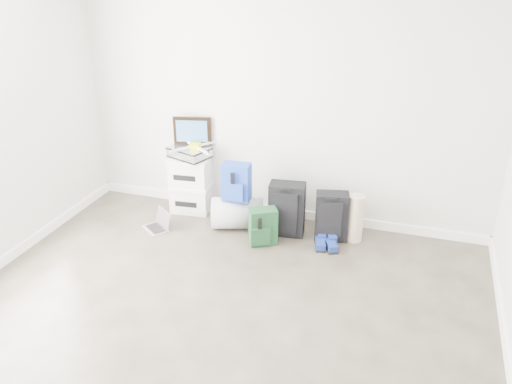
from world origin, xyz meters
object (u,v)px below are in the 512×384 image
(carry_on, at_px, (331,217))
(laptop, at_px, (159,224))
(duffel_bag, at_px, (238,213))
(boxes_stack, at_px, (191,184))
(large_suitcase, at_px, (287,209))
(briefcase, at_px, (190,152))

(carry_on, distance_m, laptop, 1.86)
(carry_on, bearing_deg, duffel_bag, 170.59)
(laptop, bearing_deg, carry_on, 48.07)
(duffel_bag, distance_m, laptop, 0.87)
(boxes_stack, height_order, duffel_bag, boxes_stack)
(large_suitcase, height_order, laptop, large_suitcase)
(briefcase, bearing_deg, boxes_stack, 0.00)
(briefcase, xyz_separation_m, carry_on, (1.66, -0.20, -0.45))
(large_suitcase, height_order, carry_on, large_suitcase)
(briefcase, height_order, laptop, briefcase)
(large_suitcase, bearing_deg, duffel_bag, 175.84)
(duffel_bag, bearing_deg, boxes_stack, 141.11)
(boxes_stack, distance_m, briefcase, 0.38)
(duffel_bag, distance_m, carry_on, 1.01)
(carry_on, bearing_deg, boxes_stack, 160.59)
(duffel_bag, xyz_separation_m, large_suitcase, (0.54, 0.03, 0.12))
(briefcase, relative_size, large_suitcase, 0.73)
(duffel_bag, bearing_deg, briefcase, 141.11)
(large_suitcase, xyz_separation_m, laptop, (-1.35, -0.32, -0.24))
(boxes_stack, bearing_deg, carry_on, -12.27)
(carry_on, relative_size, laptop, 1.48)
(carry_on, bearing_deg, large_suitcase, 171.22)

